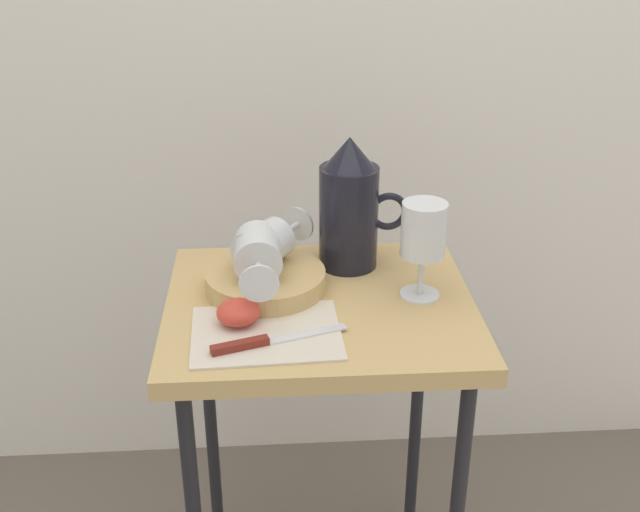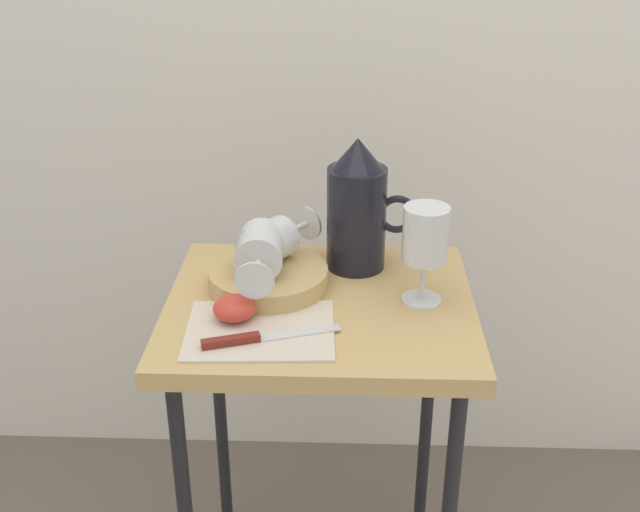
# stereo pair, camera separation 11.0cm
# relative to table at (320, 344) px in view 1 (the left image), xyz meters

# --- Properties ---
(curtain_drape) EXTENTS (2.40, 0.03, 1.86)m
(curtain_drape) POSITION_rel_table_xyz_m (0.00, 0.50, 0.33)
(curtain_drape) COLOR silver
(curtain_drape) RESTS_ON ground_plane
(table) EXTENTS (0.49, 0.42, 0.68)m
(table) POSITION_rel_table_xyz_m (0.00, 0.00, 0.00)
(table) COLOR tan
(table) RESTS_ON ground_plane
(linen_napkin) EXTENTS (0.23, 0.18, 0.00)m
(linen_napkin) POSITION_rel_table_xyz_m (-0.09, -0.09, 0.08)
(linen_napkin) COLOR beige
(linen_napkin) RESTS_ON table
(basket_tray) EXTENTS (0.20, 0.20, 0.03)m
(basket_tray) POSITION_rel_table_xyz_m (-0.09, 0.04, 0.10)
(basket_tray) COLOR tan
(basket_tray) RESTS_ON table
(pitcher) EXTENTS (0.15, 0.10, 0.23)m
(pitcher) POSITION_rel_table_xyz_m (0.06, 0.13, 0.17)
(pitcher) COLOR black
(pitcher) RESTS_ON table
(wine_glass_upright) EXTENTS (0.07, 0.07, 0.16)m
(wine_glass_upright) POSITION_rel_table_xyz_m (0.16, 0.01, 0.19)
(wine_glass_upright) COLOR silver
(wine_glass_upright) RESTS_ON table
(wine_glass_tipped_near) EXTENTS (0.14, 0.16, 0.07)m
(wine_glass_tipped_near) POSITION_rel_table_xyz_m (-0.09, 0.07, 0.15)
(wine_glass_tipped_near) COLOR silver
(wine_glass_tipped_near) RESTS_ON basket_tray
(wine_glass_tipped_far) EXTENTS (0.08, 0.15, 0.08)m
(wine_glass_tipped_far) POSITION_rel_table_xyz_m (-0.10, 0.03, 0.15)
(wine_glass_tipped_far) COLOR silver
(wine_glass_tipped_far) RESTS_ON basket_tray
(apple_half_left) EXTENTS (0.07, 0.07, 0.04)m
(apple_half_left) POSITION_rel_table_xyz_m (-0.13, -0.07, 0.10)
(apple_half_left) COLOR #CC3D2D
(apple_half_left) RESTS_ON linen_napkin
(knife) EXTENTS (0.20, 0.08, 0.01)m
(knife) POSITION_rel_table_xyz_m (-0.10, -0.13, 0.09)
(knife) COLOR silver
(knife) RESTS_ON linen_napkin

